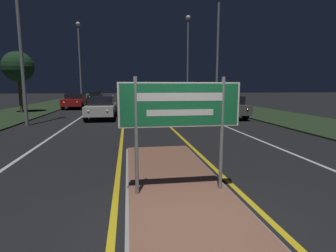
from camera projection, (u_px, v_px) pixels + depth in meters
ground_plane at (197, 233)px, 3.84m from camera, size 160.00×160.00×0.00m
median_island at (180, 194)px, 5.14m from camera, size 2.10×7.84×0.10m
verge_left at (25, 111)px, 21.94m from camera, size 5.00×100.00×0.08m
verge_right at (239, 109)px, 24.81m from camera, size 5.00×100.00×0.08m
centre_line_yellow_left at (125, 106)px, 28.08m from camera, size 0.12×70.00×0.01m
centre_line_yellow_right at (148, 106)px, 28.45m from camera, size 0.12×70.00×0.01m
lane_line_white_left at (97, 107)px, 27.63m from camera, size 0.12×70.00×0.01m
lane_line_white_right at (175, 106)px, 28.90m from camera, size 0.12×70.00×0.01m
edge_line_white_left at (67, 107)px, 27.18m from camera, size 0.10×70.00×0.01m
edge_line_white_right at (201, 105)px, 29.35m from camera, size 0.10×70.00×0.01m
highway_sign at (180, 110)px, 4.88m from camera, size 2.30×0.07×2.21m
streetlight_left_near at (17, 0)px, 13.32m from camera, size 0.53×0.53×10.18m
streetlight_left_far at (79, 54)px, 31.03m from camera, size 0.48×0.48×9.56m
streetlight_right_near at (218, 32)px, 21.05m from camera, size 0.58×0.58×9.60m
streetlight_right_far at (188, 47)px, 31.79m from camera, size 0.55×0.55×10.53m
car_receding_0 at (226, 106)px, 17.90m from camera, size 1.88×4.66×1.48m
car_receding_1 at (165, 100)px, 26.21m from camera, size 1.95×4.11×1.43m
car_approaching_0 at (102, 107)px, 17.42m from camera, size 1.89×4.52×1.43m
car_approaching_1 at (75, 100)px, 25.38m from camera, size 1.95×4.61×1.44m
car_approaching_2 at (95, 96)px, 39.25m from camera, size 1.90×4.60×1.40m
roadside_palm_left at (18, 67)px, 20.33m from camera, size 2.33×2.33×4.72m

